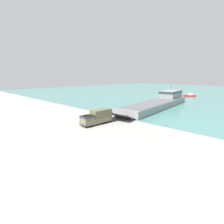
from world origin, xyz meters
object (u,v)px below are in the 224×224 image
landing_craft (160,101)px  moored_boat_a (190,96)px  military_truck (97,117)px  soldier_on_ramp (85,119)px  mooring_bollard (132,120)px

landing_craft → moored_boat_a: bearing=89.7°
landing_craft → military_truck: bearing=-93.3°
soldier_on_ramp → military_truck: bearing=-91.2°
landing_craft → moored_boat_a: (-3.62, 37.53, -1.18)m
soldier_on_ramp → mooring_bollard: soldier_on_ramp is taller
landing_craft → mooring_bollard: (6.02, -24.35, -1.32)m
landing_craft → soldier_on_ramp: bearing=-98.3°
military_truck → soldier_on_ramp: (-2.80, -1.42, -0.56)m
mooring_bollard → landing_craft: bearing=103.9°
military_truck → soldier_on_ramp: bearing=-62.0°
soldier_on_ramp → moored_boat_a: size_ratio=0.30×
military_truck → soldier_on_ramp: size_ratio=4.35×
soldier_on_ramp → mooring_bollard: size_ratio=2.14×
moored_boat_a → soldier_on_ramp: bearing=140.9°
landing_craft → mooring_bollard: 25.12m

